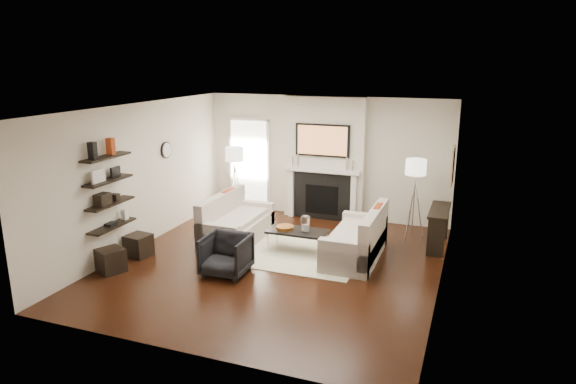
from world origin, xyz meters
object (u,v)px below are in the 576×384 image
(lamp_right_shade, at_px, (416,167))
(ottoman_near, at_px, (139,245))
(loveseat_right_base, at_px, (355,247))
(coffee_table, at_px, (298,231))
(lamp_left_shade, at_px, (234,154))
(loveseat_left_base, at_px, (237,231))
(armchair, at_px, (226,253))

(lamp_right_shade, distance_m, ottoman_near, 5.42)
(loveseat_right_base, bearing_deg, lamp_right_shade, 60.37)
(loveseat_right_base, distance_m, coffee_table, 1.08)
(coffee_table, xyz_separation_m, lamp_left_shade, (-2.01, 1.53, 1.05))
(loveseat_left_base, height_order, armchair, armchair)
(loveseat_right_base, xyz_separation_m, coffee_table, (-1.06, -0.07, 0.19))
(coffee_table, height_order, lamp_left_shade, lamp_left_shade)
(loveseat_left_base, relative_size, lamp_right_shade, 4.50)
(coffee_table, xyz_separation_m, lamp_right_shade, (1.89, 1.52, 1.05))
(lamp_left_shade, distance_m, ottoman_near, 3.06)
(lamp_left_shade, bearing_deg, coffee_table, -37.16)
(loveseat_right_base, distance_m, armchair, 2.33)
(loveseat_left_base, bearing_deg, coffee_table, -5.53)
(armchair, bearing_deg, lamp_right_shade, 45.27)
(loveseat_left_base, distance_m, lamp_left_shade, 2.00)
(loveseat_left_base, height_order, coffee_table, same)
(coffee_table, bearing_deg, lamp_right_shade, 38.83)
(lamp_right_shade, bearing_deg, loveseat_left_base, -156.35)
(ottoman_near, bearing_deg, lamp_right_shade, 31.01)
(loveseat_right_base, relative_size, ottoman_near, 4.50)
(armchair, distance_m, lamp_right_shade, 4.07)
(coffee_table, relative_size, lamp_left_shade, 2.75)
(coffee_table, distance_m, lamp_left_shade, 2.74)
(coffee_table, height_order, lamp_right_shade, lamp_right_shade)
(lamp_left_shade, bearing_deg, armchair, -66.74)
(loveseat_right_base, relative_size, lamp_right_shade, 4.50)
(loveseat_left_base, distance_m, lamp_right_shade, 3.69)
(coffee_table, bearing_deg, loveseat_right_base, 3.65)
(loveseat_left_base, xyz_separation_m, lamp_left_shade, (-0.72, 1.40, 1.24))
(armchair, bearing_deg, ottoman_near, 172.82)
(loveseat_left_base, distance_m, armchair, 1.59)
(ottoman_near, bearing_deg, loveseat_right_base, 18.91)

